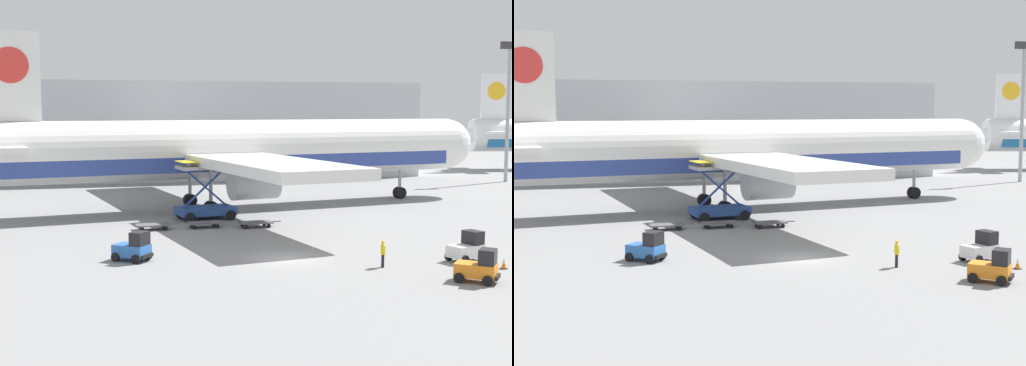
# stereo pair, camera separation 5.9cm
# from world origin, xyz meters

# --- Properties ---
(ground_plane) EXTENTS (400.00, 400.00, 0.00)m
(ground_plane) POSITION_xyz_m (0.00, 0.00, 0.00)
(ground_plane) COLOR gray
(terminal_building) EXTENTS (90.00, 18.20, 14.00)m
(terminal_building) POSITION_xyz_m (-8.87, 61.74, 6.99)
(terminal_building) COLOR #B2B7BC
(terminal_building) RESTS_ON ground_plane
(light_mast) EXTENTS (2.80, 0.50, 19.34)m
(light_mast) POSITION_xyz_m (44.37, 42.61, 11.43)
(light_mast) COLOR #9EA0A5
(light_mast) RESTS_ON ground_plane
(airplane_main) EXTENTS (57.71, 48.66, 17.00)m
(airplane_main) POSITION_xyz_m (1.47, 25.25, 5.84)
(airplane_main) COLOR white
(airplane_main) RESTS_ON ground_plane
(scissor_lift_loader) EXTENTS (5.63, 4.12, 5.37)m
(scissor_lift_loader) POSITION_xyz_m (-2.33, 18.79, 2.05)
(scissor_lift_loader) COLOR #284C99
(scissor_lift_loader) RESTS_ON ground_plane
(baggage_tug_foreground) EXTENTS (2.77, 2.69, 2.00)m
(baggage_tug_foreground) POSITION_xyz_m (9.08, -8.93, 0.88)
(baggage_tug_foreground) COLOR orange
(baggage_tug_foreground) RESTS_ON ground_plane
(baggage_tug_mid) EXTENTS (2.79, 2.66, 2.00)m
(baggage_tug_mid) POSITION_xyz_m (-10.06, 1.84, 0.88)
(baggage_tug_mid) COLOR #2D66B7
(baggage_tug_mid) RESTS_ON ground_plane
(baggage_tug_far) EXTENTS (2.74, 2.21, 2.00)m
(baggage_tug_far) POSITION_xyz_m (11.53, -3.47, 0.88)
(baggage_tug_far) COLOR silver
(baggage_tug_far) RESTS_ON ground_plane
(baggage_dolly_lead) EXTENTS (3.74, 1.66, 0.48)m
(baggage_dolly_lead) POSITION_xyz_m (-7.60, 13.94, 0.39)
(baggage_dolly_lead) COLOR #56565B
(baggage_dolly_lead) RESTS_ON ground_plane
(baggage_dolly_second) EXTENTS (3.74, 1.66, 0.48)m
(baggage_dolly_second) POSITION_xyz_m (-3.23, 14.02, 0.39)
(baggage_dolly_second) COLOR #56565B
(baggage_dolly_second) RESTS_ON ground_plane
(baggage_dolly_third) EXTENTS (3.74, 1.66, 0.48)m
(baggage_dolly_third) POSITION_xyz_m (1.08, 13.17, 0.39)
(baggage_dolly_third) COLOR #56565B
(baggage_dolly_third) RESTS_ON ground_plane
(ground_crew_far) EXTENTS (0.27, 0.56, 1.74)m
(ground_crew_far) POSITION_xyz_m (5.26, -3.90, 1.03)
(ground_crew_far) COLOR black
(ground_crew_far) RESTS_ON ground_plane
(traffic_cone_near) EXTENTS (0.40, 0.40, 0.68)m
(traffic_cone_near) POSITION_xyz_m (12.52, -6.17, 0.33)
(traffic_cone_near) COLOR black
(traffic_cone_near) RESTS_ON ground_plane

